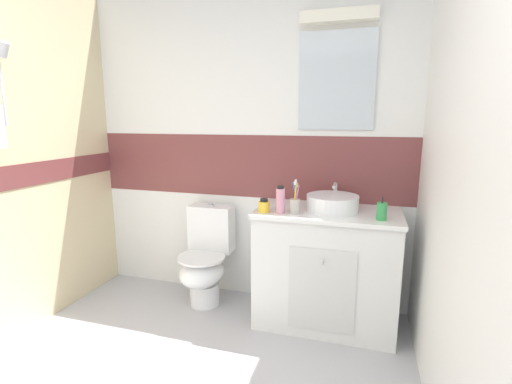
{
  "coord_description": "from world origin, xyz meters",
  "views": [
    {
      "loc": [
        0.92,
        -0.4,
        1.48
      ],
      "look_at": [
        0.27,
        1.8,
        1.02
      ],
      "focal_mm": 25.78,
      "sensor_mm": 36.0,
      "label": 1
    }
  ],
  "objects_px": {
    "toothbrush_cup": "(295,205)",
    "mouthwash_bottle": "(280,200)",
    "hair_gel_jar": "(264,206)",
    "sink_basin": "(332,202)",
    "soap_dispenser": "(382,211)",
    "toilet": "(206,259)"
  },
  "relations": [
    {
      "from": "toothbrush_cup",
      "to": "mouthwash_bottle",
      "type": "xyz_separation_m",
      "value": [
        -0.1,
        -0.02,
        0.03
      ]
    },
    {
      "from": "toothbrush_cup",
      "to": "hair_gel_jar",
      "type": "distance_m",
      "value": 0.21
    },
    {
      "from": "sink_basin",
      "to": "hair_gel_jar",
      "type": "height_order",
      "value": "sink_basin"
    },
    {
      "from": "mouthwash_bottle",
      "to": "soap_dispenser",
      "type": "bearing_deg",
      "value": 1.21
    },
    {
      "from": "toilet",
      "to": "mouthwash_bottle",
      "type": "height_order",
      "value": "mouthwash_bottle"
    },
    {
      "from": "sink_basin",
      "to": "toilet",
      "type": "bearing_deg",
      "value": 177.95
    },
    {
      "from": "toothbrush_cup",
      "to": "mouthwash_bottle",
      "type": "bearing_deg",
      "value": -169.16
    },
    {
      "from": "soap_dispenser",
      "to": "toothbrush_cup",
      "type": "bearing_deg",
      "value": 179.54
    },
    {
      "from": "toothbrush_cup",
      "to": "toilet",
      "type": "bearing_deg",
      "value": 166.33
    },
    {
      "from": "sink_basin",
      "to": "soap_dispenser",
      "type": "relative_size",
      "value": 2.62
    },
    {
      "from": "toilet",
      "to": "mouthwash_bottle",
      "type": "relative_size",
      "value": 4.22
    },
    {
      "from": "toilet",
      "to": "soap_dispenser",
      "type": "xyz_separation_m",
      "value": [
        1.3,
        -0.19,
        0.54
      ]
    },
    {
      "from": "toilet",
      "to": "soap_dispenser",
      "type": "relative_size",
      "value": 5.21
    },
    {
      "from": "soap_dispenser",
      "to": "mouthwash_bottle",
      "type": "height_order",
      "value": "mouthwash_bottle"
    },
    {
      "from": "sink_basin",
      "to": "hair_gel_jar",
      "type": "bearing_deg",
      "value": -159.24
    },
    {
      "from": "sink_basin",
      "to": "toothbrush_cup",
      "type": "xyz_separation_m",
      "value": [
        -0.24,
        -0.15,
        0.0
      ]
    },
    {
      "from": "sink_basin",
      "to": "hair_gel_jar",
      "type": "distance_m",
      "value": 0.48
    },
    {
      "from": "soap_dispenser",
      "to": "hair_gel_jar",
      "type": "xyz_separation_m",
      "value": [
        -0.76,
        -0.02,
        -0.01
      ]
    },
    {
      "from": "toothbrush_cup",
      "to": "soap_dispenser",
      "type": "height_order",
      "value": "toothbrush_cup"
    },
    {
      "from": "mouthwash_bottle",
      "to": "toilet",
      "type": "bearing_deg",
      "value": 162.96
    },
    {
      "from": "sink_basin",
      "to": "toothbrush_cup",
      "type": "height_order",
      "value": "toothbrush_cup"
    },
    {
      "from": "toilet",
      "to": "toothbrush_cup",
      "type": "distance_m",
      "value": 0.94
    }
  ]
}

